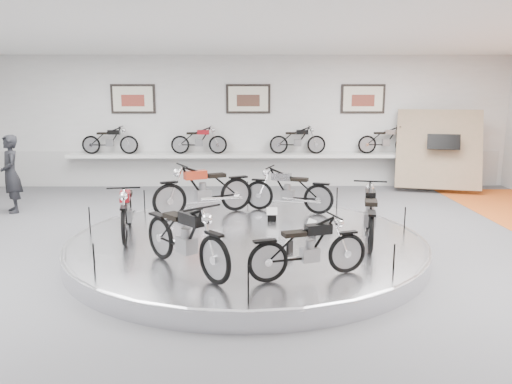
{
  "coord_description": "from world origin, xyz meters",
  "views": [
    {
      "loc": [
        0.07,
        -8.46,
        2.87
      ],
      "look_at": [
        0.17,
        0.6,
        1.07
      ],
      "focal_mm": 35.0,
      "sensor_mm": 36.0,
      "label": 1
    }
  ],
  "objects_px": {
    "bike_f": "(309,247)",
    "bike_d": "(126,209)",
    "bike_c": "(204,189)",
    "visitor": "(11,174)",
    "shelf": "(248,155)",
    "bike_b": "(288,190)",
    "bike_e": "(185,236)",
    "display_platform": "(247,245)",
    "bike_a": "(370,213)"
  },
  "relations": [
    {
      "from": "bike_f",
      "to": "bike_d",
      "type": "bearing_deg",
      "value": 127.2
    },
    {
      "from": "bike_c",
      "to": "visitor",
      "type": "height_order",
      "value": "visitor"
    },
    {
      "from": "shelf",
      "to": "bike_b",
      "type": "bearing_deg",
      "value": -78.72
    },
    {
      "from": "bike_d",
      "to": "bike_e",
      "type": "xyz_separation_m",
      "value": [
        1.32,
        -1.89,
        0.03
      ]
    },
    {
      "from": "shelf",
      "to": "bike_e",
      "type": "distance_m",
      "value": 8.2
    },
    {
      "from": "display_platform",
      "to": "visitor",
      "type": "xyz_separation_m",
      "value": [
        -5.75,
        3.23,
        0.8
      ]
    },
    {
      "from": "bike_a",
      "to": "bike_b",
      "type": "bearing_deg",
      "value": 41.23
    },
    {
      "from": "bike_a",
      "to": "bike_b",
      "type": "height_order",
      "value": "bike_a"
    },
    {
      "from": "bike_a",
      "to": "visitor",
      "type": "relative_size",
      "value": 0.92
    },
    {
      "from": "shelf",
      "to": "bike_f",
      "type": "distance_m",
      "value": 8.51
    },
    {
      "from": "bike_f",
      "to": "visitor",
      "type": "xyz_separation_m",
      "value": [
        -6.63,
        5.29,
        0.2
      ]
    },
    {
      "from": "bike_a",
      "to": "bike_d",
      "type": "bearing_deg",
      "value": 95.88
    },
    {
      "from": "display_platform",
      "to": "shelf",
      "type": "xyz_separation_m",
      "value": [
        0.0,
        6.4,
        0.85
      ]
    },
    {
      "from": "visitor",
      "to": "shelf",
      "type": "bearing_deg",
      "value": 86.51
    },
    {
      "from": "display_platform",
      "to": "bike_b",
      "type": "bearing_deg",
      "value": 65.22
    },
    {
      "from": "bike_c",
      "to": "bike_a",
      "type": "bearing_deg",
      "value": 120.89
    },
    {
      "from": "shelf",
      "to": "bike_e",
      "type": "relative_size",
      "value": 6.18
    },
    {
      "from": "visitor",
      "to": "bike_d",
      "type": "bearing_deg",
      "value": 16.48
    },
    {
      "from": "shelf",
      "to": "bike_e",
      "type": "bearing_deg",
      "value": -96.19
    },
    {
      "from": "bike_a",
      "to": "bike_b",
      "type": "relative_size",
      "value": 1.02
    },
    {
      "from": "bike_d",
      "to": "bike_e",
      "type": "distance_m",
      "value": 2.31
    },
    {
      "from": "bike_b",
      "to": "bike_c",
      "type": "xyz_separation_m",
      "value": [
        -1.83,
        -0.22,
        0.06
      ]
    },
    {
      "from": "bike_d",
      "to": "bike_a",
      "type": "bearing_deg",
      "value": 74.38
    },
    {
      "from": "bike_e",
      "to": "visitor",
      "type": "xyz_separation_m",
      "value": [
        -4.86,
        4.98,
        0.12
      ]
    },
    {
      "from": "bike_b",
      "to": "visitor",
      "type": "distance_m",
      "value": 6.76
    },
    {
      "from": "bike_a",
      "to": "visitor",
      "type": "bearing_deg",
      "value": 77.45
    },
    {
      "from": "bike_d",
      "to": "bike_f",
      "type": "distance_m",
      "value": 3.79
    },
    {
      "from": "display_platform",
      "to": "bike_a",
      "type": "xyz_separation_m",
      "value": [
        2.16,
        -0.28,
        0.66
      ]
    },
    {
      "from": "display_platform",
      "to": "shelf",
      "type": "bearing_deg",
      "value": 90.0
    },
    {
      "from": "display_platform",
      "to": "shelf",
      "type": "height_order",
      "value": "shelf"
    },
    {
      "from": "bike_e",
      "to": "bike_f",
      "type": "relative_size",
      "value": 1.17
    },
    {
      "from": "display_platform",
      "to": "bike_c",
      "type": "xyz_separation_m",
      "value": [
        -0.94,
        1.71,
        0.71
      ]
    },
    {
      "from": "bike_c",
      "to": "bike_f",
      "type": "height_order",
      "value": "bike_c"
    },
    {
      "from": "display_platform",
      "to": "visitor",
      "type": "bearing_deg",
      "value": 150.65
    },
    {
      "from": "bike_b",
      "to": "bike_c",
      "type": "height_order",
      "value": "bike_c"
    },
    {
      "from": "bike_f",
      "to": "shelf",
      "type": "bearing_deg",
      "value": 78.58
    },
    {
      "from": "shelf",
      "to": "bike_a",
      "type": "height_order",
      "value": "bike_a"
    },
    {
      "from": "shelf",
      "to": "bike_d",
      "type": "relative_size",
      "value": 6.59
    },
    {
      "from": "display_platform",
      "to": "bike_e",
      "type": "bearing_deg",
      "value": -116.77
    },
    {
      "from": "display_platform",
      "to": "bike_e",
      "type": "height_order",
      "value": "bike_e"
    },
    {
      "from": "visitor",
      "to": "bike_f",
      "type": "bearing_deg",
      "value": 19.03
    },
    {
      "from": "display_platform",
      "to": "shelf",
      "type": "distance_m",
      "value": 6.46
    },
    {
      "from": "bike_b",
      "to": "visitor",
      "type": "bearing_deg",
      "value": 8.23
    },
    {
      "from": "shelf",
      "to": "bike_c",
      "type": "height_order",
      "value": "bike_c"
    },
    {
      "from": "bike_a",
      "to": "bike_f",
      "type": "distance_m",
      "value": 2.19
    },
    {
      "from": "bike_b",
      "to": "bike_d",
      "type": "bearing_deg",
      "value": 49.35
    },
    {
      "from": "bike_b",
      "to": "bike_e",
      "type": "xyz_separation_m",
      "value": [
        -1.78,
        -3.68,
        0.02
      ]
    },
    {
      "from": "bike_c",
      "to": "bike_e",
      "type": "distance_m",
      "value": 3.46
    },
    {
      "from": "shelf",
      "to": "bike_a",
      "type": "bearing_deg",
      "value": -72.09
    },
    {
      "from": "shelf",
      "to": "bike_b",
      "type": "xyz_separation_m",
      "value": [
        0.89,
        -4.47,
        -0.2
      ]
    }
  ]
}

